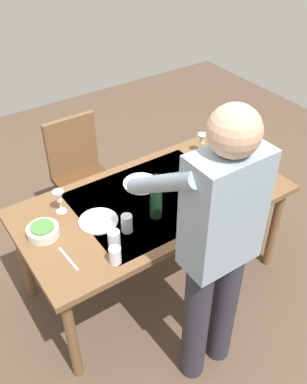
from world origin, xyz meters
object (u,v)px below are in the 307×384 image
Objects in this scene: chair_near at (80,169)px; dinner_plate_near at (99,221)px; wine_glass_left at (59,198)px; water_cup_far_left at (114,239)px; water_cup_near_right at (210,184)px; wine_glass_right at (202,140)px; water_cup_far_right at (115,255)px; water_cup_near_left at (127,223)px; person_server at (217,244)px; dining_table at (154,207)px; wine_bottle at (156,201)px; dinner_plate_far at (141,183)px; serving_bowl_pasta at (230,161)px; side_bowl_salad at (43,231)px.

chair_near is 3.96× the size of dinner_plate_near.
water_cup_far_left is at bearing 105.46° from wine_glass_left.
water_cup_near_right is (-0.87, 0.33, -0.06)m from wine_glass_left.
water_cup_far_right is (1.04, 0.57, -0.06)m from wine_glass_right.
water_cup_far_left is (-0.12, 0.43, -0.05)m from wine_glass_left.
chair_near reaches higher than water_cup_far_left.
person_server is at bearing 108.65° from water_cup_near_left.
chair_near is 1.21m from water_cup_far_right.
wine_glass_left is at bearing 56.61° from chair_near.
wine_glass_left is at bearing -21.46° from dining_table.
dining_table is 5.72× the size of wine_bottle.
dinner_plate_far is at bearing -106.90° from wine_bottle.
person_server reaches higher than dining_table.
dinner_plate_far is at bearing -157.25° from dinner_plate_near.
wine_glass_left is at bearing 1.74° from wine_glass_right.
wine_glass_right reaches higher than water_cup_far_left.
water_cup_far_left is 0.12m from water_cup_far_right.
dining_table is 0.39m from dinner_plate_near.
dinner_plate_near is (-0.02, -0.22, -0.05)m from water_cup_far_left.
dinner_plate_far is (0.33, -0.29, -0.04)m from water_cup_near_right.
serving_bowl_pasta reaches higher than dinner_plate_far.
water_cup_near_left is at bearing 24.81° from wine_glass_right.
wine_glass_right is (-0.65, -0.38, -0.01)m from wine_bottle.
side_bowl_salad is at bearing 7.51° from wine_glass_right.
water_cup_near_left is 0.45m from dinner_plate_far.
chair_near is at bearing -89.24° from person_server.
dining_table is 0.35m from water_cup_near_left.
chair_near reaches higher than water_cup_near_right.
wine_glass_right is (-1.10, -0.03, 0.00)m from wine_glass_left.
dinner_plate_near is (1.03, 0.01, -0.03)m from serving_bowl_pasta.
wine_glass_right is (-0.68, -0.93, -0.13)m from person_server.
water_cup_far_left reaches higher than serving_bowl_pasta.
dinner_plate_far is at bearing -98.12° from person_server.
dining_table is at bearing -144.67° from water_cup_far_right.
wine_bottle is (-0.03, -0.55, -0.13)m from person_server.
water_cup_near_left reaches higher than water_cup_far_right.
wine_glass_right reaches higher than water_cup_far_right.
dining_table is 9.41× the size of side_bowl_salad.
person_server reaches higher than water_cup_far_right.
wine_bottle is 0.57m from wine_glass_left.
water_cup_near_left is at bearing 10.23° from serving_bowl_pasta.
wine_glass_right reaches higher than dinner_plate_far.
person_server is at bearing 127.49° from side_bowl_salad.
water_cup_far_left is at bearing 12.42° from serving_bowl_pasta.
side_bowl_salad is (1.04, -0.20, -0.01)m from water_cup_near_right.
dinner_plate_near is 0.43m from dinner_plate_far.
wine_glass_left reaches higher than side_bowl_salad.
water_cup_far_left is (0.30, -0.47, -0.18)m from person_server.
wine_glass_left is 1.47× the size of water_cup_far_left.
wine_glass_left is 0.50× the size of serving_bowl_pasta.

